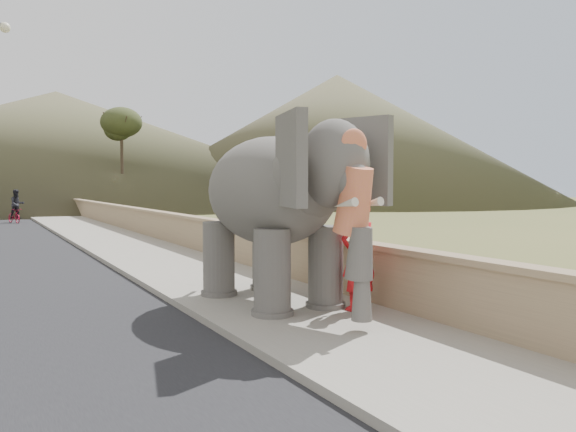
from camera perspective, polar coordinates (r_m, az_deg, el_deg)
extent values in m
plane|color=olive|center=(9.14, 2.27, -11.09)|extent=(160.00, 160.00, 0.00)
cube|color=#9E9687|center=(18.27, -14.45, -3.68)|extent=(3.00, 120.00, 0.15)
cube|color=tan|center=(18.71, -9.58, -2.00)|extent=(0.30, 120.00, 1.10)
sphere|color=#FFF2CC|center=(22.84, -26.82, 16.72)|extent=(0.36, 0.36, 0.36)
imported|color=brown|center=(20.76, 1.65, -1.30)|extent=(1.46, 0.75, 1.20)
imported|color=#AAAAB0|center=(47.33, -2.19, 1.46)|extent=(4.54, 2.87, 1.44)
cube|color=silver|center=(49.08, 2.17, 2.49)|extent=(11.17, 3.42, 3.10)
cube|color=#C85C23|center=(54.23, 11.03, 2.52)|extent=(11.22, 3.83, 3.10)
cone|color=brown|center=(72.31, 4.98, 7.87)|extent=(56.00, 56.00, 16.00)
cone|color=brown|center=(78.28, -22.39, 6.55)|extent=(80.00, 80.00, 14.00)
imported|color=red|center=(9.47, 7.18, -3.96)|extent=(0.68, 0.44, 1.86)
imported|color=maroon|center=(35.47, -26.06, -0.01)|extent=(0.98, 1.65, 0.82)
imported|color=black|center=(35.45, -25.82, 1.09)|extent=(0.96, 0.84, 1.68)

